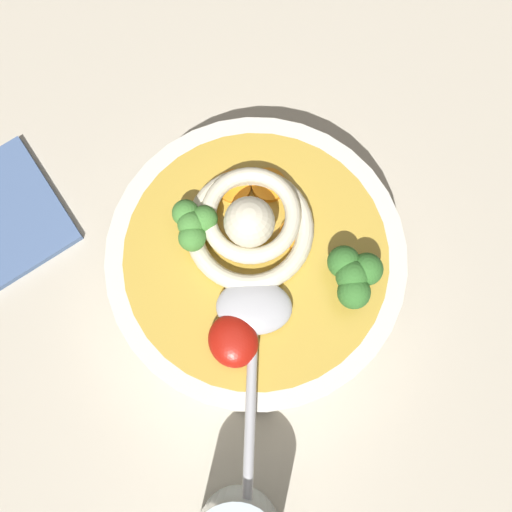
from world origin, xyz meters
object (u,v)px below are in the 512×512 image
object	(u,v)px
noodle_pile	(250,224)
folded_napkin	(2,216)
soup_spoon	(253,325)
soup_bowl	(256,265)

from	to	relation	value
noodle_pile	folded_napkin	size ratio (longest dim) A/B	0.95
noodle_pile	soup_spoon	xyz separation A→B (cm)	(-7.33, 3.30, -0.64)
soup_bowl	soup_spoon	bearing A→B (deg)	151.67
noodle_pile	folded_napkin	xyz separation A→B (cm)	(13.07, 19.42, -7.61)
soup_bowl	noodle_pile	distance (cm)	5.19
soup_bowl	soup_spoon	world-z (taller)	soup_spoon
folded_napkin	noodle_pile	bearing A→B (deg)	-123.94
soup_bowl	folded_napkin	distance (cm)	24.49
soup_bowl	soup_spoon	size ratio (longest dim) A/B	1.48
folded_napkin	soup_spoon	bearing A→B (deg)	-141.69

